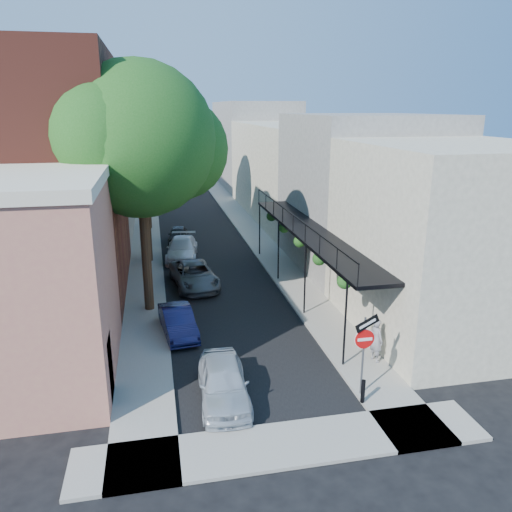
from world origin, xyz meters
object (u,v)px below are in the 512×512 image
oak_far (149,123)px  parked_car_a (223,382)px  bollard (363,391)px  sign_post (365,342)px  parked_car_d (182,249)px  parked_car_e (178,235)px  parked_car_b (178,322)px  parked_car_c (194,275)px  oak_near (149,143)px  pedestrian (376,340)px  oak_mid (149,148)px

oak_far → parked_car_a: size_ratio=3.01×
bollard → oak_far: size_ratio=0.07×
sign_post → parked_car_d: sign_post is taller
parked_car_d → parked_car_e: 4.24m
parked_car_b → parked_car_e: bearing=80.0°
parked_car_c → parked_car_e: bearing=85.1°
oak_far → parked_car_b: (0.75, -20.17, -7.67)m
oak_near → parked_car_e: (1.61, 12.28, -7.32)m
parked_car_b → parked_car_d: size_ratio=0.77×
parked_car_a → parked_car_d: 16.59m
oak_near → bollard: bearing=-56.9°
bollard → oak_far: 28.58m
oak_near → parked_car_b: 7.98m
sign_post → bollard: bearing=-108.6°
parked_car_a → parked_car_e: (-0.35, 20.82, -0.12)m
bollard → oak_near: (-6.37, 9.76, 7.36)m
parked_car_a → pedestrian: bearing=15.0°
oak_far → parked_car_d: bearing=-79.7°
sign_post → parked_car_e: size_ratio=0.91×
sign_post → oak_mid: size_ratio=0.29×
parked_car_a → parked_car_b: parked_car_a is taller
oak_mid → parked_car_b: bearing=-85.8°
parked_car_a → parked_car_d: (-0.32, 16.58, -0.00)m
bollard → parked_car_e: 22.54m
bollard → parked_car_c: size_ratio=0.17×
parked_car_b → bollard: bearing=-56.6°
parked_car_c → parked_car_d: size_ratio=1.01×
oak_near → parked_car_e: oak_near is taller
bollard → oak_near: size_ratio=0.07×
sign_post → pedestrian: (1.44, 2.06, -1.06)m
parked_car_c → bollard: bearing=-77.6°
bollard → parked_car_d: size_ratio=0.17×
oak_near → pedestrian: (7.97, -7.23, -6.90)m
bollard → parked_car_c: (-4.40, 12.48, 0.13)m
oak_far → parked_car_b: bearing=-87.9°
sign_post → parked_car_e: (-4.91, 21.57, -1.48)m
pedestrian → parked_car_b: bearing=47.4°
parked_car_a → parked_car_c: (0.00, 11.26, -0.03)m
oak_near → parked_car_b: size_ratio=3.21×
oak_mid → parked_car_b: 12.90m
sign_post → oak_near: oak_near is taller
sign_post → oak_far: (-6.51, 26.30, 6.22)m
bollard → oak_far: (-6.35, 26.77, 7.74)m
parked_car_e → pedestrian: (6.35, -19.51, 0.42)m
parked_car_a → parked_car_c: 11.26m
oak_near → parked_car_a: bearing=-77.0°
oak_mid → oak_near: bearing=-89.6°
oak_near → oak_mid: oak_near is taller
oak_near → parked_car_c: 7.97m
sign_post → parked_car_d: 18.05m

